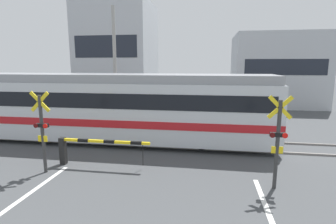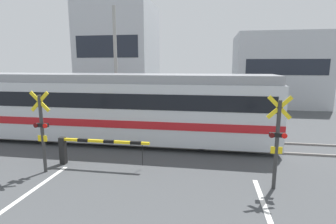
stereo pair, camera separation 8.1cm
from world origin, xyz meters
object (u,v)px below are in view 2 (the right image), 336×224
commuter_train (94,105)px  crossing_barrier_near (84,146)px  crossing_signal_left (42,129)px  pedestrian (191,104)px  crossing_barrier_far (227,119)px  crossing_signal_right (277,139)px

commuter_train → crossing_barrier_near: (1.06, -3.15, -0.98)m
crossing_barrier_near → crossing_signal_left: bearing=-143.0°
crossing_barrier_near → pedestrian: pedestrian is taller
crossing_barrier_far → pedestrian: 3.78m
crossing_barrier_near → crossing_barrier_far: (5.28, 5.69, 0.00)m
commuter_train → crossing_barrier_far: size_ratio=4.97×
pedestrian → crossing_signal_right: bearing=-71.5°
crossing_signal_left → pedestrian: 10.44m
commuter_train → crossing_signal_left: size_ratio=6.05×
commuter_train → crossing_signal_left: bearing=-89.7°
crossing_signal_right → pedestrian: bearing=108.5°
crossing_barrier_far → pedestrian: (-2.16, 3.09, 0.29)m
crossing_barrier_far → crossing_signal_right: bearing=-80.9°
commuter_train → pedestrian: size_ratio=9.62×
commuter_train → pedestrian: 7.04m
commuter_train → crossing_signal_right: commuter_train is taller
commuter_train → crossing_signal_right: (7.38, -3.93, -0.18)m
crossing_barrier_far → pedestrian: pedestrian is taller
crossing_barrier_far → crossing_signal_right: 6.61m
commuter_train → crossing_barrier_far: bearing=21.8°
crossing_barrier_near → pedestrian: size_ratio=1.94×
crossing_barrier_far → crossing_signal_left: crossing_signal_left is taller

